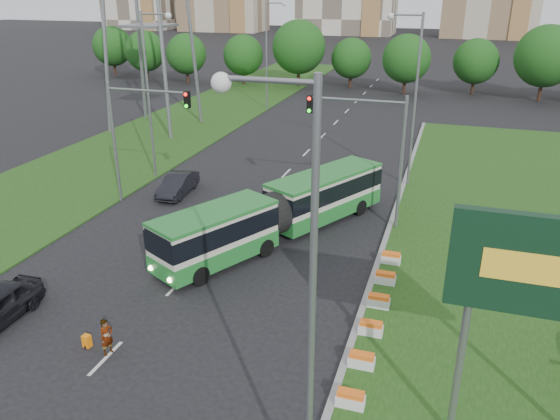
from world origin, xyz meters
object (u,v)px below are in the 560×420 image
(car_left_far, at_px, (178,184))
(shopping_trolley, at_px, (87,341))
(traffic_mast_median, at_px, (374,140))
(traffic_mast_left, at_px, (134,125))
(pedestrian, at_px, (107,337))
(articulated_bus, at_px, (274,211))

(car_left_far, height_order, shopping_trolley, car_left_far)
(traffic_mast_median, bearing_deg, traffic_mast_left, -176.23)
(pedestrian, bearing_deg, traffic_mast_median, -8.48)
(pedestrian, bearing_deg, traffic_mast_left, 44.57)
(shopping_trolley, bearing_deg, traffic_mast_left, 120.86)
(traffic_mast_left, bearing_deg, car_left_far, 56.46)
(traffic_mast_left, distance_m, articulated_bus, 11.05)
(traffic_mast_left, bearing_deg, articulated_bus, -12.41)
(articulated_bus, height_order, pedestrian, articulated_bus)
(car_left_far, relative_size, shopping_trolley, 8.37)
(traffic_mast_left, xyz_separation_m, shopping_trolley, (6.24, -14.57, -5.09))
(articulated_bus, bearing_deg, pedestrian, -75.17)
(car_left_far, height_order, pedestrian, pedestrian)
(traffic_mast_median, height_order, car_left_far, traffic_mast_median)
(traffic_mast_left, height_order, articulated_bus, traffic_mast_left)
(traffic_mast_left, relative_size, shopping_trolley, 15.03)
(shopping_trolley, bearing_deg, traffic_mast_median, 67.87)
(pedestrian, bearing_deg, car_left_far, 36.92)
(traffic_mast_left, relative_size, articulated_bus, 0.50)
(traffic_mast_left, bearing_deg, pedestrian, -63.51)
(traffic_mast_median, relative_size, traffic_mast_left, 1.00)
(articulated_bus, height_order, car_left_far, articulated_bus)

